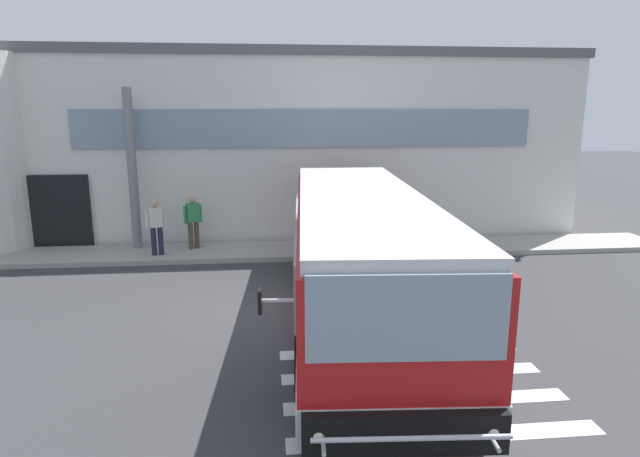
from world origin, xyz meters
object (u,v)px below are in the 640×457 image
object	(u,v)px
passenger_by_doorway	(193,219)
passenger_near_column	(156,223)
entry_support_column	(132,170)
bus_main_foreground	(358,256)

from	to	relation	value
passenger_by_doorway	passenger_near_column	bearing A→B (deg)	-146.73
entry_support_column	passenger_by_doorway	size ratio (longest dim) A/B	2.92
bus_main_foreground	passenger_by_doorway	world-z (taller)	bus_main_foreground
entry_support_column	bus_main_foreground	world-z (taller)	entry_support_column
entry_support_column	passenger_near_column	distance (m)	1.93
entry_support_column	passenger_near_column	bearing A→B (deg)	-50.20
bus_main_foreground	passenger_by_doorway	xyz separation A→B (m)	(-4.19, 5.67, -0.25)
entry_support_column	bus_main_foreground	xyz separation A→B (m)	(5.97, -5.97, -1.26)
entry_support_column	passenger_near_column	size ratio (longest dim) A/B	2.92
entry_support_column	passenger_by_doorway	distance (m)	2.36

